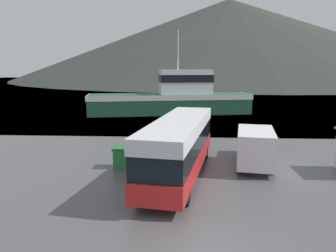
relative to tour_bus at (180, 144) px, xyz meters
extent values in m
plane|color=slate|center=(0.93, 130.75, -1.89)|extent=(240.00, 240.00, 0.00)
cone|color=#2D332D|center=(23.72, 173.30, 20.01)|extent=(228.93, 228.93, 43.78)
cube|color=red|center=(0.00, -0.01, -0.93)|extent=(4.33, 11.77, 1.02)
cube|color=black|center=(0.00, -0.01, 0.17)|extent=(4.24, 11.53, 1.16)
cube|color=silver|center=(0.00, -0.01, 1.11)|extent=(4.33, 11.77, 0.73)
cube|color=black|center=(0.95, 5.69, -0.04)|extent=(2.15, 0.42, 1.57)
cylinder|color=black|center=(-0.41, 4.14, -1.44)|extent=(0.44, 0.94, 0.90)
cylinder|color=black|center=(1.73, 3.78, -1.44)|extent=(0.44, 0.94, 0.90)
cylinder|color=black|center=(-1.73, -3.81, -1.44)|extent=(0.44, 0.94, 0.90)
cylinder|color=black|center=(0.41, -4.17, -1.44)|extent=(0.44, 0.94, 0.90)
cube|color=silver|center=(4.72, 1.79, -0.50)|extent=(2.89, 4.74, 2.07)
cube|color=silver|center=(5.25, 4.92, -0.97)|extent=(2.47, 2.24, 1.14)
cube|color=black|center=(5.10, 4.00, -0.04)|extent=(1.84, 0.37, 0.72)
cylinder|color=black|center=(4.24, 4.83, -1.54)|extent=(0.33, 0.73, 0.70)
cylinder|color=black|center=(6.17, 4.50, -1.54)|extent=(0.33, 0.73, 0.70)
cylinder|color=black|center=(3.59, 0.95, -1.54)|extent=(0.33, 0.73, 0.70)
cylinder|color=black|center=(5.52, 0.63, -1.54)|extent=(0.33, 0.73, 0.70)
cube|color=#1E5138|center=(-1.93, 26.42, -0.55)|extent=(22.39, 8.77, 2.68)
cube|color=white|center=(-1.93, 26.42, 0.46)|extent=(22.61, 8.86, 0.67)
cube|color=white|center=(0.22, 26.82, 2.44)|extent=(7.50, 4.59, 3.29)
cube|color=black|center=(0.22, 26.82, 2.94)|extent=(7.66, 4.71, 0.99)
cylinder|color=#B2B2B7|center=(-0.82, 26.63, 6.72)|extent=(0.20, 0.20, 5.27)
cube|color=#287F3D|center=(-3.61, 1.49, -1.30)|extent=(1.13, 0.94, 1.18)
cube|color=#226C34|center=(-3.61, 1.49, -0.64)|extent=(1.24, 1.04, 0.13)
camera|label=1|loc=(0.36, -18.42, 4.37)|focal=35.00mm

